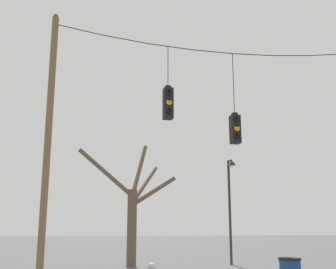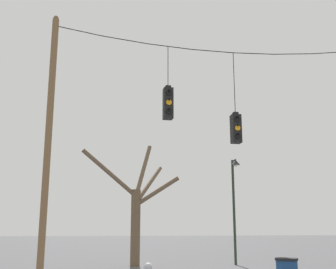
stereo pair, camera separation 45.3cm
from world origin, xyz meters
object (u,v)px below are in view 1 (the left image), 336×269
(traffic_light_over_intersection, at_px, (235,129))
(utility_pole_left, at_px, (48,139))
(street_lamp, at_px, (231,191))
(traffic_light_near_left_pole, at_px, (168,103))
(bare_tree, at_px, (133,207))

(traffic_light_over_intersection, bearing_deg, utility_pole_left, 180.00)
(traffic_light_over_intersection, relative_size, street_lamp, 0.72)
(traffic_light_near_left_pole, height_order, bare_tree, traffic_light_near_left_pole)
(utility_pole_left, bearing_deg, street_lamp, 30.98)
(traffic_light_over_intersection, bearing_deg, bare_tree, 117.99)
(traffic_light_near_left_pole, bearing_deg, street_lamp, 49.75)
(traffic_light_near_left_pole, distance_m, bare_tree, 6.48)
(bare_tree, bearing_deg, utility_pole_left, -123.56)
(utility_pole_left, distance_m, street_lamp, 9.69)
(bare_tree, bearing_deg, traffic_light_over_intersection, -62.01)
(utility_pole_left, distance_m, traffic_light_over_intersection, 6.63)
(utility_pole_left, relative_size, traffic_light_near_left_pole, 3.26)
(traffic_light_near_left_pole, bearing_deg, traffic_light_over_intersection, -0.00)
(street_lamp, distance_m, bare_tree, 4.70)
(utility_pole_left, relative_size, traffic_light_over_intersection, 2.57)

